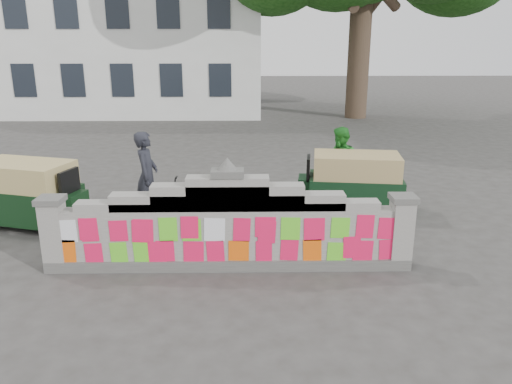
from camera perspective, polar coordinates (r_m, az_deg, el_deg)
The scene contains 8 objects.
ground at distance 9.00m, azimuth -3.10°, elevation -8.60°, with size 100.00×100.00×0.00m, color #383533.
parapet_wall at distance 8.70m, azimuth -3.18°, elevation -4.16°, with size 6.48×0.44×2.01m.
building at distance 30.98m, azimuth -15.33°, elevation 16.63°, with size 16.00×10.00×8.90m.
cyclist_bike at distance 10.80m, azimuth -12.14°, elevation -1.41°, with size 0.73×2.09×1.10m, color black.
cyclist_rider at distance 10.69m, azimuth -12.27°, elevation 0.53°, with size 0.68×0.44×1.86m, color #202129.
pedestrian at distance 12.48m, azimuth 9.58°, elevation 3.06°, with size 0.91×0.71×1.87m, color #238126.
rickshaw_left at distance 11.83m, azimuth -24.58°, elevation -0.08°, with size 2.60×1.73×1.40m.
rickshaw_right at distance 11.86m, azimuth 10.99°, elevation 1.15°, with size 2.54×1.43×1.37m.
Camera 1 is at (0.35, -8.12, 3.88)m, focal length 35.00 mm.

